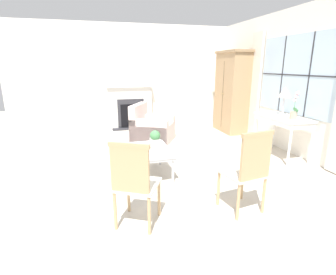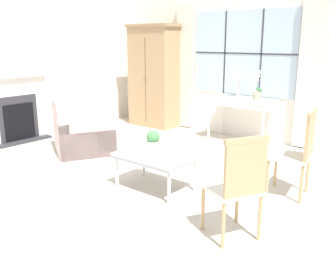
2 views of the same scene
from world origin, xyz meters
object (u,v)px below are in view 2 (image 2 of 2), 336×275
console_table (242,103)px  table_lamp (239,73)px  side_chair_wooden (299,149)px  pillar_candle (162,154)px  armchair_upholstered (82,135)px  accent_chair_wooden (238,182)px  coffee_table (155,158)px  fireplace (15,102)px  potted_plant_small (153,141)px  potted_orchid (257,90)px  armoire (154,76)px

console_table → table_lamp: bearing=149.3°
side_chair_wooden → pillar_candle: bearing=-145.0°
side_chair_wooden → table_lamp: bearing=134.6°
armchair_upholstered → accent_chair_wooden: 3.42m
console_table → accent_chair_wooden: (1.64, -3.09, -0.13)m
coffee_table → accent_chair_wooden: bearing=-18.3°
console_table → coffee_table: console_table is taller
armchair_upholstered → coffee_table: bearing=-11.9°
fireplace → coffee_table: (3.38, -0.10, -0.32)m
side_chair_wooden → potted_plant_small: 1.72m
fireplace → potted_orchid: 4.24m
potted_orchid → potted_plant_small: potted_orchid is taller
console_table → potted_plant_small: console_table is taller
potted_orchid → armchair_upholstered: (-1.94, -2.21, -0.67)m
armoire → side_chair_wooden: armoire is taller
table_lamp → armoire: bearing=-178.4°
potted_orchid → armchair_upholstered: potted_orchid is taller
armchair_upholstered → accent_chair_wooden: size_ratio=1.17×
table_lamp → potted_plant_small: 2.69m
armchair_upholstered → accent_chair_wooden: bearing=-14.6°
armoire → pillar_candle: (2.48, -2.68, -0.57)m
fireplace → pillar_candle: 3.54m
table_lamp → pillar_candle: table_lamp is taller
accent_chair_wooden → pillar_candle: (-1.23, 0.42, -0.09)m
armoire → potted_orchid: armoire is taller
table_lamp → pillar_candle: (0.53, -2.73, -0.73)m
accent_chair_wooden → potted_plant_small: 1.59m
armoire → accent_chair_wooden: armoire is taller
coffee_table → potted_plant_small: 0.24m
fireplace → potted_orchid: size_ratio=4.31×
potted_plant_small → pillar_candle: potted_plant_small is taller
potted_orchid → pillar_candle: bearing=-87.3°
fireplace → accent_chair_wooden: (4.76, -0.56, -0.15)m
armchair_upholstered → accent_chair_wooden: (3.30, -0.86, 0.28)m
armoire → armchair_upholstered: bearing=-79.5°
potted_orchid → armchair_upholstered: size_ratio=0.43×
potted_orchid → accent_chair_wooden: potted_orchid is taller
potted_orchid → coffee_table: potted_orchid is taller
table_lamp → armchair_upholstered: size_ratio=0.47×
table_lamp → accent_chair_wooden: size_ratio=0.55×
armoire → coffee_table: bearing=-48.5°
console_table → coffee_table: 2.66m
coffee_table → pillar_candle: 0.17m
console_table → armoire: bearing=179.6°
side_chair_wooden → potted_plant_small: size_ratio=3.82×
coffee_table → pillar_candle: bearing=-12.6°
fireplace → side_chair_wooden: (4.81, 0.76, -0.13)m
table_lamp → potted_plant_small: table_lamp is taller
console_table → table_lamp: (-0.12, 0.07, 0.51)m
armchair_upholstered → side_chair_wooden: 3.40m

